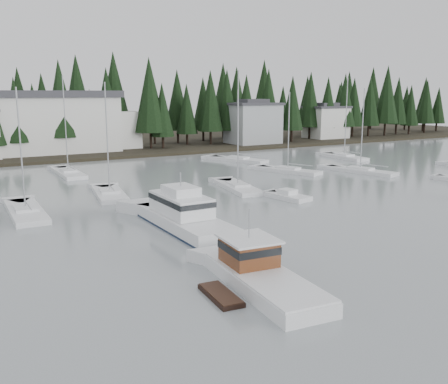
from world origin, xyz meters
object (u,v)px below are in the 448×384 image
Objects in this scene: cabin_cruiser_center at (183,218)px; sailboat_8 at (238,189)px; sailboat_6 at (238,161)px; sailboat_10 at (360,172)px; house_east_b at (326,121)px; sailboat_2 at (344,158)px; sailboat_5 at (26,214)px; sailboat_9 at (288,172)px; sailboat_0 at (110,196)px; sailboat_4 at (68,174)px; harbor_inn at (59,122)px; house_east_a at (253,122)px; lobster_boat_brown at (259,278)px; runabout_1 at (287,197)px.

cabin_cruiser_center is 0.88× the size of sailboat_8.
sailboat_6 is 20.72m from sailboat_10.
house_east_b is at bearing -82.88° from sailboat_6.
sailboat_2 is 1.16× the size of sailboat_5.
sailboat_9 reaches higher than house_east_b.
cabin_cruiser_center is at bearing 119.54° from sailboat_6.
sailboat_0 reaches higher than sailboat_9.
sailboat_4 is 22.93m from sailboat_5.
cabin_cruiser_center is 0.97× the size of sailboat_0.
sailboat_6 is 13.51m from sailboat_9.
sailboat_10 is at bearing 148.25° from sailboat_2.
sailboat_5 is (-12.94, -45.49, -5.72)m from harbor_inn.
cabin_cruiser_center is at bearing 99.31° from sailboat_10.
house_east_a is 0.88× the size of sailboat_6.
sailboat_5 reaches higher than sailboat_9.
sailboat_2 is 15.77m from sailboat_10.
sailboat_6 is (36.03, 21.43, 0.00)m from sailboat_5.
cabin_cruiser_center is at bearing 143.65° from sailboat_8.
sailboat_2 reaches higher than harbor_inn.
sailboat_5 reaches higher than house_east_b.
house_east_b is (22.00, 2.00, -0.50)m from house_east_a.
sailboat_8 is (14.49, 25.91, -0.48)m from lobster_boat_brown.
sailboat_6 is (-37.87, -21.72, -4.35)m from house_east_b.
sailboat_2 is (44.63, 11.34, 0.01)m from sailboat_0.
house_east_b reaches higher than runabout_1.
sailboat_5 reaches higher than house_east_a.
harbor_inn is 46.46m from sailboat_8.
sailboat_5 is 36.89m from sailboat_9.
sailboat_5 is (-51.90, -41.15, -4.85)m from house_east_a.
sailboat_8 is 1.15× the size of sailboat_10.
sailboat_5 reaches higher than harbor_inn.
house_east_b reaches higher than lobster_boat_brown.
house_east_a is at bearing -64.91° from sailboat_4.
sailboat_5 is (-73.90, -43.15, -4.35)m from house_east_b.
sailboat_5 is (-8.72, -21.20, -0.01)m from sailboat_4.
sailboat_6 reaches higher than lobster_boat_brown.
sailboat_4 is 1.15× the size of sailboat_5.
sailboat_8 reaches higher than house_east_b.
sailboat_0 is at bearing 77.74° from sailboat_9.
sailboat_4 reaches higher than harbor_inn.
house_east_a is at bearing -50.28° from sailboat_5.
sailboat_4 is (-4.22, -24.29, -5.71)m from harbor_inn.
sailboat_0 is 1.04× the size of sailboat_10.
sailboat_5 is 44.76m from sailboat_10.
sailboat_6 is at bearing -150.16° from house_east_b.
sailboat_4 is at bearing -99.85° from harbor_inn.
sailboat_8 reaches higher than lobster_boat_brown.
runabout_1 is (12.08, -52.06, -5.64)m from harbor_inn.
lobster_boat_brown is at bearing 171.99° from cabin_cruiser_center.
cabin_cruiser_center is (-41.28, -52.55, -4.11)m from house_east_a.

